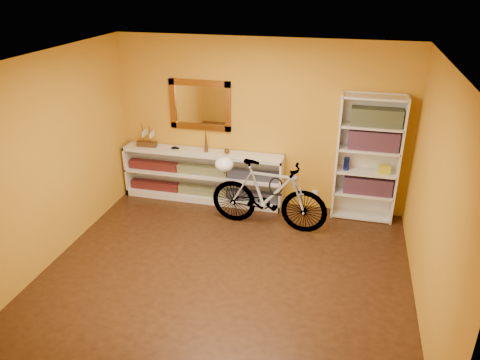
% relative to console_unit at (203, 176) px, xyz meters
% --- Properties ---
extents(floor, '(4.50, 4.00, 0.01)m').
position_rel_console_unit_xyz_m(floor, '(0.90, -1.81, -0.43)').
color(floor, black).
rests_on(floor, ground).
extents(ceiling, '(4.50, 4.00, 0.01)m').
position_rel_console_unit_xyz_m(ceiling, '(0.90, -1.81, 2.18)').
color(ceiling, silver).
rests_on(ceiling, ground).
extents(back_wall, '(4.50, 0.01, 2.60)m').
position_rel_console_unit_xyz_m(back_wall, '(0.90, 0.19, 0.88)').
color(back_wall, '#C5861D').
rests_on(back_wall, ground).
extents(left_wall, '(0.01, 4.00, 2.60)m').
position_rel_console_unit_xyz_m(left_wall, '(-1.36, -1.81, 0.88)').
color(left_wall, '#C5861D').
rests_on(left_wall, ground).
extents(right_wall, '(0.01, 4.00, 2.60)m').
position_rel_console_unit_xyz_m(right_wall, '(3.15, -1.81, 0.88)').
color(right_wall, '#C5861D').
rests_on(right_wall, ground).
extents(gilt_mirror, '(0.98, 0.06, 0.78)m').
position_rel_console_unit_xyz_m(gilt_mirror, '(-0.05, 0.15, 1.12)').
color(gilt_mirror, brown).
rests_on(gilt_mirror, back_wall).
extents(wall_socket, '(0.09, 0.02, 0.09)m').
position_rel_console_unit_xyz_m(wall_socket, '(1.80, 0.17, -0.17)').
color(wall_socket, silver).
rests_on(wall_socket, back_wall).
extents(console_unit, '(2.60, 0.35, 0.85)m').
position_rel_console_unit_xyz_m(console_unit, '(0.00, 0.00, 0.00)').
color(console_unit, silver).
rests_on(console_unit, floor).
extents(cd_row_lower, '(2.50, 0.13, 0.14)m').
position_rel_console_unit_xyz_m(cd_row_lower, '(0.00, -0.02, -0.26)').
color(cd_row_lower, black).
rests_on(cd_row_lower, console_unit).
extents(cd_row_upper, '(2.50, 0.13, 0.14)m').
position_rel_console_unit_xyz_m(cd_row_upper, '(0.00, -0.02, 0.11)').
color(cd_row_upper, navy).
rests_on(cd_row_upper, console_unit).
extents(model_ship, '(0.33, 0.14, 0.38)m').
position_rel_console_unit_xyz_m(model_ship, '(-0.93, 0.00, 0.62)').
color(model_ship, '#3F2511').
rests_on(model_ship, console_unit).
extents(toy_car, '(0.00, 0.00, 0.00)m').
position_rel_console_unit_xyz_m(toy_car, '(-0.45, 0.00, 0.43)').
color(toy_car, black).
rests_on(toy_car, console_unit).
extents(bronze_ornament, '(0.06, 0.06, 0.38)m').
position_rel_console_unit_xyz_m(bronze_ornament, '(0.07, 0.00, 0.61)').
color(bronze_ornament, brown).
rests_on(bronze_ornament, console_unit).
extents(decorative_orb, '(0.09, 0.09, 0.09)m').
position_rel_console_unit_xyz_m(decorative_orb, '(0.41, 0.00, 0.47)').
color(decorative_orb, brown).
rests_on(decorative_orb, console_unit).
extents(bookcase, '(0.90, 0.30, 1.90)m').
position_rel_console_unit_xyz_m(bookcase, '(2.52, 0.03, 0.52)').
color(bookcase, silver).
rests_on(bookcase, floor).
extents(book_row_a, '(0.70, 0.22, 0.26)m').
position_rel_console_unit_xyz_m(book_row_a, '(2.57, 0.03, 0.12)').
color(book_row_a, maroon).
rests_on(book_row_a, bookcase).
extents(book_row_b, '(0.70, 0.22, 0.28)m').
position_rel_console_unit_xyz_m(book_row_b, '(2.57, 0.03, 0.83)').
color(book_row_b, maroon).
rests_on(book_row_b, bookcase).
extents(book_row_c, '(0.70, 0.22, 0.25)m').
position_rel_console_unit_xyz_m(book_row_c, '(2.57, 0.03, 1.16)').
color(book_row_c, '#16404F').
rests_on(book_row_c, bookcase).
extents(travel_mug, '(0.09, 0.09, 0.19)m').
position_rel_console_unit_xyz_m(travel_mug, '(2.23, 0.01, 0.44)').
color(travel_mug, '#152096').
rests_on(travel_mug, bookcase).
extents(red_tin, '(0.15, 0.15, 0.18)m').
position_rel_console_unit_xyz_m(red_tin, '(2.32, 0.06, 1.13)').
color(red_tin, maroon).
rests_on(red_tin, bookcase).
extents(yellow_bag, '(0.17, 0.12, 0.13)m').
position_rel_console_unit_xyz_m(yellow_bag, '(2.77, -0.01, 0.40)').
color(yellow_bag, gold).
rests_on(yellow_bag, bookcase).
extents(bicycle, '(0.57, 1.78, 1.03)m').
position_rel_console_unit_xyz_m(bicycle, '(1.19, -0.60, 0.09)').
color(bicycle, silver).
rests_on(bicycle, floor).
extents(helmet, '(0.27, 0.26, 0.20)m').
position_rel_console_unit_xyz_m(helmet, '(0.52, -0.56, 0.48)').
color(helmet, white).
rests_on(helmet, bicycle).
extents(u_lock, '(0.20, 0.02, 0.20)m').
position_rel_console_unit_xyz_m(u_lock, '(1.29, -0.61, 0.24)').
color(u_lock, black).
rests_on(u_lock, bicycle).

